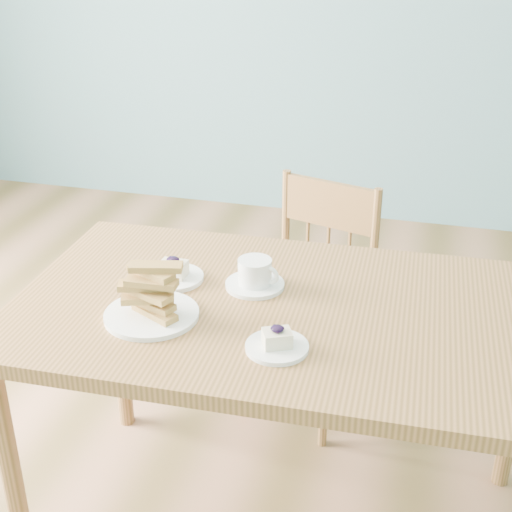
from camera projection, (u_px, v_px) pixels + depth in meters
room at (181, 60)px, 1.51m from camera, size 5.01×5.01×2.71m
dining_table at (288, 332)px, 1.81m from camera, size 1.41×0.84×0.74m
dining_chair at (310, 300)px, 2.46m from camera, size 0.46×0.45×0.83m
cheesecake_plate_near at (277, 343)px, 1.60m from camera, size 0.14×0.14×0.06m
cheesecake_plate_far at (174, 274)px, 1.90m from camera, size 0.16×0.16×0.07m
coffee_cup at (255, 275)px, 1.86m from camera, size 0.16×0.16×0.08m
biscotti_plate at (151, 300)px, 1.71m from camera, size 0.23×0.23×0.14m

